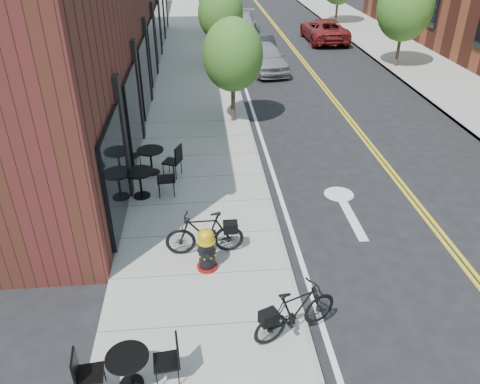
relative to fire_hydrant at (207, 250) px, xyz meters
name	(u,v)px	position (x,y,z in m)	size (l,w,h in m)	color
ground	(291,273)	(1.87, -0.20, -0.62)	(120.00, 120.00, 0.00)	black
sidewalk_near	(197,113)	(-0.13, 9.80, -0.56)	(4.00, 70.00, 0.12)	#9E9B93
building_near	(88,8)	(-4.63, 13.80, 2.88)	(5.00, 28.00, 7.00)	#452116
tree_near_a	(233,55)	(1.27, 8.80, 1.99)	(2.20, 2.20, 3.81)	#382B1E
tree_near_b	(221,13)	(1.27, 16.80, 2.10)	(2.30, 2.30, 3.98)	#382B1E
tree_far_b	(405,7)	(10.47, 15.80, 2.44)	(2.80, 2.80, 4.62)	#382B1E
fire_hydrant	(207,250)	(0.00, 0.00, 0.00)	(0.56, 0.56, 1.05)	maroon
bicycle_left	(205,233)	(-0.03, 0.56, 0.04)	(0.51, 1.80, 1.08)	black
bicycle_right	(296,311)	(1.57, -2.04, 0.03)	(0.50, 1.77, 1.06)	black
bistro_set_a	(129,367)	(-1.35, -2.92, -0.06)	(1.66, 0.78, 0.88)	black
bistro_set_b	(140,180)	(-1.73, 3.28, 0.01)	(1.91, 0.87, 1.02)	black
bistro_set_c	(151,158)	(-1.54, 4.68, 0.01)	(1.89, 1.14, 1.00)	black
parked_car_a	(265,57)	(3.47, 15.77, 0.10)	(1.70, 4.22, 1.44)	gray
parked_car_b	(261,50)	(3.44, 17.41, 0.07)	(1.46, 4.19, 1.38)	black
parked_car_c	(240,25)	(2.95, 24.08, 0.13)	(2.10, 5.16, 1.50)	#A0A0A5
parked_car_far	(324,30)	(8.17, 22.31, 0.09)	(2.35, 5.09, 1.41)	maroon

